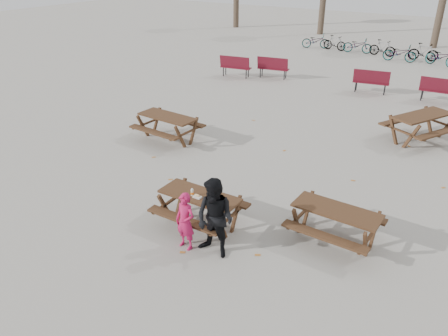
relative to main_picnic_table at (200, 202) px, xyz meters
The scene contains 13 objects.
ground 0.59m from the main_picnic_table, ahead, with size 80.00×80.00×0.00m, color gray.
main_picnic_table is the anchor object (origin of this frame).
food_tray 0.25m from the main_picnic_table, 73.71° to the right, with size 0.18×0.11×0.04m, color silver.
bread_roll 0.29m from the main_picnic_table, 73.71° to the right, with size 0.14×0.06×0.05m, color tan.
soda_bottle 0.31m from the main_picnic_table, 132.77° to the right, with size 0.07×0.07×0.17m.
child 0.87m from the main_picnic_table, 74.33° to the right, with size 0.46×0.30×1.26m, color #B7164D.
adult 1.15m from the main_picnic_table, 39.11° to the right, with size 0.82×0.64×1.68m, color black.
picnic_table_east 2.93m from the main_picnic_table, 20.32° to the left, with size 1.78×1.44×0.77m, color #341E13, non-canonical shape.
picnic_table_north 5.08m from the main_picnic_table, 136.79° to the left, with size 1.94×1.56×0.83m, color #341E13, non-canonical shape.
picnic_table_far 8.40m from the main_picnic_table, 67.68° to the left, with size 2.06×1.66×0.89m, color #341E13, non-canonical shape.
park_bench_row 12.29m from the main_picnic_table, 98.07° to the left, with size 10.62×1.56×1.03m.
bicycle_row 19.96m from the main_picnic_table, 93.47° to the left, with size 9.33×2.18×0.96m.
fallen_leaves 2.62m from the main_picnic_table, 78.69° to the left, with size 11.00×11.00×0.01m, color #B16B2A, non-canonical shape.
Camera 1 is at (4.85, -6.69, 5.52)m, focal length 35.00 mm.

